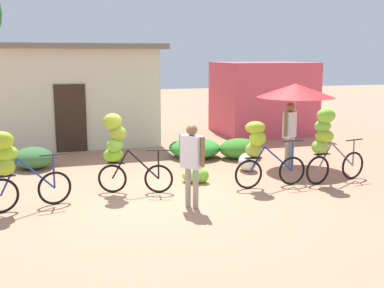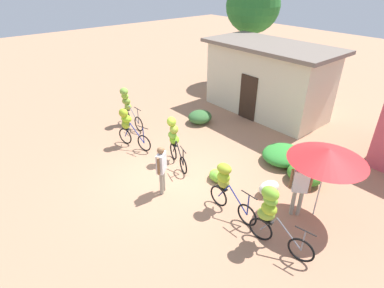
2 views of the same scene
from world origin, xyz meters
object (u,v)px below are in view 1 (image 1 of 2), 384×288
at_px(bicycle_by_shop, 260,148).
at_px(banana_pile_on_ground, 196,176).
at_px(bicycle_rightmost, 326,139).
at_px(person_bystander, 289,129).
at_px(shop_pink, 262,98).
at_px(person_vendor, 192,157).
at_px(building_low, 68,94).
at_px(market_umbrella, 296,90).
at_px(bicycle_center_loaded, 119,147).
at_px(bicycle_near_pile, 11,164).
at_px(produce_sack, 248,162).

bearing_deg(bicycle_by_shop, banana_pile_on_ground, 145.56).
xyz_separation_m(bicycle_by_shop, banana_pile_on_ground, (-1.18, 0.81, -0.73)).
distance_m(bicycle_rightmost, person_bystander, 1.44).
height_order(shop_pink, person_vendor, shop_pink).
height_order(building_low, bicycle_rightmost, building_low).
bearing_deg(person_bystander, shop_pink, 72.33).
relative_size(banana_pile_on_ground, person_bystander, 0.44).
distance_m(banana_pile_on_ground, person_vendor, 1.98).
bearing_deg(person_vendor, market_umbrella, 36.93).
height_order(bicycle_center_loaded, bicycle_by_shop, bicycle_center_loaded).
height_order(shop_pink, market_umbrella, shop_pink).
bearing_deg(market_umbrella, bicycle_by_shop, -134.86).
relative_size(bicycle_center_loaded, person_vendor, 1.06).
xyz_separation_m(market_umbrella, banana_pile_on_ground, (-2.93, -0.95, -1.79)).
xyz_separation_m(bicycle_near_pile, banana_pile_on_ground, (3.81, 1.00, -0.75)).
xyz_separation_m(building_low, person_vendor, (1.95, -7.36, -0.64)).
distance_m(building_low, produce_sack, 6.57).
bearing_deg(bicycle_rightmost, shop_pink, 77.04).
bearing_deg(bicycle_rightmost, market_umbrella, 83.88).
height_order(building_low, banana_pile_on_ground, building_low).
bearing_deg(building_low, bicycle_near_pile, -100.71).
relative_size(bicycle_near_pile, banana_pile_on_ground, 2.13).
xyz_separation_m(shop_pink, bicycle_by_shop, (-3.13, -6.78, -0.40)).
relative_size(market_umbrella, bicycle_center_loaded, 1.27).
bearing_deg(market_umbrella, person_bystander, -130.52).
distance_m(banana_pile_on_ground, person_bystander, 2.78).
xyz_separation_m(bicycle_by_shop, produce_sack, (0.37, 1.52, -0.67)).
xyz_separation_m(market_umbrella, bicycle_near_pile, (-6.74, -1.94, -1.05)).
xyz_separation_m(bicycle_near_pile, person_bystander, (6.39, 1.53, 0.13)).
xyz_separation_m(produce_sack, person_bystander, (1.03, -0.17, 0.81)).
bearing_deg(person_vendor, shop_pink, 57.39).
relative_size(building_low, banana_pile_on_ground, 7.97).
bearing_deg(banana_pile_on_ground, bicycle_by_shop, -34.44).
distance_m(banana_pile_on_ground, produce_sack, 1.70).
bearing_deg(bicycle_near_pile, banana_pile_on_ground, 14.66).
distance_m(shop_pink, bicycle_rightmost, 7.05).
bearing_deg(person_vendor, bicycle_rightmost, 13.75).
relative_size(bicycle_by_shop, bicycle_rightmost, 0.99).
bearing_deg(bicycle_near_pile, person_vendor, -12.51).
distance_m(shop_pink, produce_sack, 6.04).
height_order(market_umbrella, bicycle_by_shop, market_umbrella).
distance_m(bicycle_near_pile, person_bystander, 6.57).
relative_size(bicycle_by_shop, person_bystander, 1.00).
height_order(banana_pile_on_ground, person_bystander, person_bystander).
distance_m(building_low, bicycle_center_loaded, 6.09).
xyz_separation_m(building_low, bicycle_center_loaded, (0.79, -6.00, -0.64)).
relative_size(bicycle_center_loaded, bicycle_rightmost, 0.98).
height_order(shop_pink, bicycle_center_loaded, shop_pink).
bearing_deg(person_vendor, bicycle_near_pile, 167.49).
bearing_deg(bicycle_center_loaded, building_low, 97.49).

